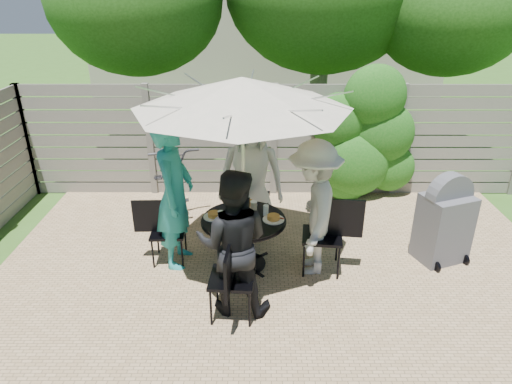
{
  "coord_description": "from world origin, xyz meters",
  "views": [
    {
      "loc": [
        -0.28,
        -4.03,
        3.24
      ],
      "look_at": [
        -0.29,
        1.03,
        0.93
      ],
      "focal_mm": 32.0,
      "sensor_mm": 36.0,
      "label": 1
    }
  ],
  "objects_px": {
    "patio_table": "(244,233)",
    "plate_left": "(214,215)",
    "chair_left": "(168,243)",
    "glass_right": "(266,211)",
    "coffee_cup": "(254,206)",
    "chair_right": "(323,249)",
    "plate_front": "(239,232)",
    "glass_left": "(221,216)",
    "chair_front": "(232,293)",
    "bicycle": "(170,172)",
    "person_right": "(314,209)",
    "syrup_jug": "(239,211)",
    "person_back": "(251,175)",
    "plate_right": "(273,218)",
    "glass_back": "(238,204)",
    "umbrella": "(242,93)",
    "glass_front": "(250,224)",
    "chair_back": "(253,210)",
    "person_left": "(175,195)",
    "person_front": "(233,244)",
    "bbq_grill": "(444,222)",
    "plate_back": "(247,204)"
  },
  "relations": [
    {
      "from": "chair_left",
      "to": "glass_right",
      "type": "relative_size",
      "value": 6.15
    },
    {
      "from": "plate_left",
      "to": "bbq_grill",
      "type": "bearing_deg",
      "value": 2.25
    },
    {
      "from": "umbrella",
      "to": "plate_right",
      "type": "distance_m",
      "value": 1.53
    },
    {
      "from": "patio_table",
      "to": "chair_left",
      "type": "relative_size",
      "value": 1.29
    },
    {
      "from": "syrup_jug",
      "to": "coffee_cup",
      "type": "bearing_deg",
      "value": 40.91
    },
    {
      "from": "person_front",
      "to": "chair_front",
      "type": "bearing_deg",
      "value": 90.18
    },
    {
      "from": "person_front",
      "to": "chair_right",
      "type": "relative_size",
      "value": 1.66
    },
    {
      "from": "plate_front",
      "to": "plate_right",
      "type": "height_order",
      "value": "same"
    },
    {
      "from": "chair_front",
      "to": "person_right",
      "type": "xyz_separation_m",
      "value": [
        0.92,
        0.88,
        0.55
      ]
    },
    {
      "from": "chair_left",
      "to": "glass_right",
      "type": "xyz_separation_m",
      "value": [
        1.23,
        -0.02,
        0.47
      ]
    },
    {
      "from": "plate_right",
      "to": "bicycle",
      "type": "distance_m",
      "value": 2.39
    },
    {
      "from": "patio_table",
      "to": "coffee_cup",
      "type": "bearing_deg",
      "value": 59.73
    },
    {
      "from": "chair_left",
      "to": "chair_front",
      "type": "relative_size",
      "value": 0.9
    },
    {
      "from": "plate_right",
      "to": "glass_back",
      "type": "relative_size",
      "value": 1.86
    },
    {
      "from": "coffee_cup",
      "to": "plate_back",
      "type": "bearing_deg",
      "value": 119.72
    },
    {
      "from": "person_right",
      "to": "chair_front",
      "type": "bearing_deg",
      "value": -40.65
    },
    {
      "from": "patio_table",
      "to": "plate_front",
      "type": "relative_size",
      "value": 4.26
    },
    {
      "from": "plate_front",
      "to": "glass_front",
      "type": "xyz_separation_m",
      "value": [
        0.11,
        0.09,
        0.05
      ]
    },
    {
      "from": "glass_right",
      "to": "person_right",
      "type": "bearing_deg",
      "value": -16.24
    },
    {
      "from": "person_right",
      "to": "plate_front",
      "type": "xyz_separation_m",
      "value": [
        -0.86,
        -0.27,
        -0.15
      ]
    },
    {
      "from": "plate_left",
      "to": "plate_right",
      "type": "xyz_separation_m",
      "value": [
        0.72,
        -0.07,
        0.0
      ]
    },
    {
      "from": "person_back",
      "to": "glass_left",
      "type": "bearing_deg",
      "value": -105.52
    },
    {
      "from": "umbrella",
      "to": "plate_front",
      "type": "relative_size",
      "value": 10.21
    },
    {
      "from": "umbrella",
      "to": "glass_back",
      "type": "bearing_deg",
      "value": 106.18
    },
    {
      "from": "patio_table",
      "to": "plate_left",
      "type": "xyz_separation_m",
      "value": [
        -0.36,
        0.04,
        0.23
      ]
    },
    {
      "from": "chair_right",
      "to": "person_left",
      "type": "bearing_deg",
      "value": 1.04
    },
    {
      "from": "umbrella",
      "to": "plate_front",
      "type": "bearing_deg",
      "value": -95.82
    },
    {
      "from": "coffee_cup",
      "to": "chair_right",
      "type": "bearing_deg",
      "value": -20.09
    },
    {
      "from": "umbrella",
      "to": "plate_back",
      "type": "xyz_separation_m",
      "value": [
        0.04,
        0.36,
        -1.49
      ]
    },
    {
      "from": "chair_front",
      "to": "umbrella",
      "type": "bearing_deg",
      "value": -1.51
    },
    {
      "from": "person_back",
      "to": "syrup_jug",
      "type": "bearing_deg",
      "value": -94.4
    },
    {
      "from": "chair_right",
      "to": "glass_front",
      "type": "xyz_separation_m",
      "value": [
        -0.88,
        -0.17,
        0.44
      ]
    },
    {
      "from": "glass_front",
      "to": "plate_right",
      "type": "bearing_deg",
      "value": 39.68
    },
    {
      "from": "syrup_jug",
      "to": "plate_left",
      "type": "bearing_deg",
      "value": -176.36
    },
    {
      "from": "chair_front",
      "to": "bicycle",
      "type": "height_order",
      "value": "bicycle"
    },
    {
      "from": "glass_back",
      "to": "plate_right",
      "type": "bearing_deg",
      "value": -35.0
    },
    {
      "from": "glass_left",
      "to": "glass_right",
      "type": "height_order",
      "value": "same"
    },
    {
      "from": "glass_front",
      "to": "chair_back",
      "type": "bearing_deg",
      "value": 89.08
    },
    {
      "from": "umbrella",
      "to": "chair_left",
      "type": "distance_m",
      "value": 2.15
    },
    {
      "from": "glass_back",
      "to": "syrup_jug",
      "type": "distance_m",
      "value": 0.21
    },
    {
      "from": "person_back",
      "to": "glass_right",
      "type": "xyz_separation_m",
      "value": [
        0.18,
        -0.75,
        -0.16
      ]
    },
    {
      "from": "chair_right",
      "to": "person_right",
      "type": "height_order",
      "value": "person_right"
    },
    {
      "from": "plate_front",
      "to": "glass_left",
      "type": "relative_size",
      "value": 1.86
    },
    {
      "from": "person_back",
      "to": "bbq_grill",
      "type": "height_order",
      "value": "person_back"
    },
    {
      "from": "plate_front",
      "to": "person_back",
      "type": "bearing_deg",
      "value": 84.18
    },
    {
      "from": "chair_right",
      "to": "patio_table",
      "type": "bearing_deg",
      "value": 1.03
    },
    {
      "from": "person_back",
      "to": "chair_front",
      "type": "bearing_deg",
      "value": -89.99
    },
    {
      "from": "glass_right",
      "to": "syrup_jug",
      "type": "relative_size",
      "value": 0.88
    },
    {
      "from": "person_left",
      "to": "glass_front",
      "type": "distance_m",
      "value": 0.99
    },
    {
      "from": "person_left",
      "to": "bbq_grill",
      "type": "bearing_deg",
      "value": -83.06
    }
  ]
}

